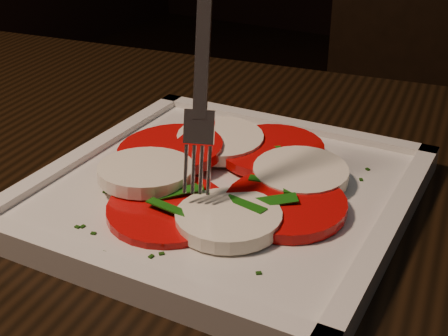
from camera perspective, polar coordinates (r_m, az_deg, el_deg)
The scene contains 4 objects.
chair at distance 1.29m, azimuth 17.48°, elevation 5.04°, with size 0.47×0.47×0.93m.
plate at distance 0.48m, azimuth 0.00°, elevation -2.37°, with size 0.27×0.27×0.01m, color silver.
caprese_salad at distance 0.47m, azimuth 0.00°, elevation -0.69°, with size 0.21×0.22×0.02m.
fork at distance 0.43m, azimuth -1.78°, elevation 10.63°, with size 0.03×0.06×0.18m, color white, non-canonical shape.
Camera 1 is at (-0.13, -0.48, 1.00)m, focal length 50.00 mm.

